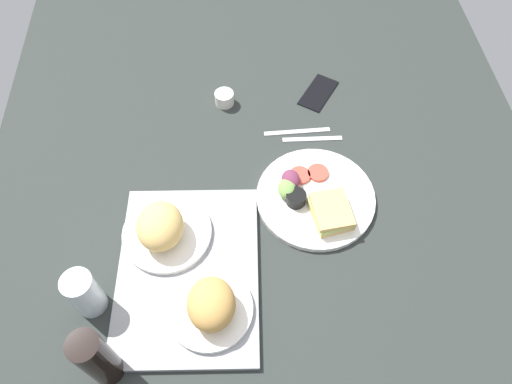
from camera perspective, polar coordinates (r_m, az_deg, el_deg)
The scene contains 11 objects.
ground_plane at distance 126.02cm, azimuth 1.43°, elevation -2.03°, with size 190.00×150.00×3.00cm, color #282D2B.
serving_tray at distance 116.53cm, azimuth -8.03°, elevation -9.34°, with size 45.00×33.00×1.60cm, color gray.
bread_plate_near at distance 107.76cm, azimuth -5.39°, elevation -13.26°, with size 19.44×19.44×9.76cm.
bread_plate_far at distance 117.16cm, azimuth -11.01°, elevation -4.27°, with size 21.79×21.79×10.18cm.
plate_with_salad at distance 125.00cm, azimuth 6.95°, elevation -0.71°, with size 30.83×30.83×5.40cm.
drinking_glass at distance 113.51cm, azimuth -19.64°, elevation -11.23°, with size 6.85×6.85×13.25cm, color silver.
soda_bottle at distance 104.30cm, azimuth -18.31°, elevation -18.24°, with size 6.40×6.40×20.02cm, color black.
espresso_cup at distance 145.56cm, azimuth -3.77°, elevation 11.02°, with size 5.60×5.60×4.00cm, color silver.
fork at distance 138.25cm, azimuth 6.69°, elevation 6.29°, with size 17.00×1.40×0.50cm, color #B7B7BC.
knife at distance 139.54cm, azimuth 4.89°, elevation 7.17°, with size 19.00×1.40×0.50cm, color #B7B7BC.
cell_phone at distance 150.37cm, azimuth 7.39°, elevation 11.62°, with size 14.40×7.20×0.80cm, color black.
Camera 1 is at (-64.07, 7.85, 106.73)cm, focal length 33.78 mm.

